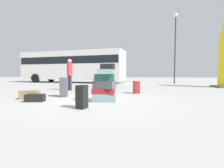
% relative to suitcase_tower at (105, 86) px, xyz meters
% --- Properties ---
extents(ground_plane, '(80.00, 80.00, 0.00)m').
position_rel_suitcase_tower_xyz_m(ground_plane, '(-0.39, 0.15, -0.51)').
color(ground_plane, '#9E9E99').
extents(suitcase_tower, '(0.78, 0.63, 1.24)m').
position_rel_suitcase_tower_xyz_m(suitcase_tower, '(0.00, 0.00, 0.00)').
color(suitcase_tower, gray).
rests_on(suitcase_tower, ground).
extents(suitcase_black_white_trunk, '(0.63, 0.41, 0.24)m').
position_rel_suitcase_tower_xyz_m(suitcase_black_white_trunk, '(-2.26, -0.30, -0.39)').
color(suitcase_black_white_trunk, black).
rests_on(suitcase_black_white_trunk, ground).
extents(suitcase_black_left_side, '(0.28, 0.33, 0.61)m').
position_rel_suitcase_tower_xyz_m(suitcase_black_left_side, '(-0.40, -1.17, -0.20)').
color(suitcase_black_left_side, black).
rests_on(suitcase_black_left_side, ground).
extents(suitcase_brown_foreground_far, '(0.69, 0.51, 0.30)m').
position_rel_suitcase_tower_xyz_m(suitcase_brown_foreground_far, '(-2.79, 0.22, -0.36)').
color(suitcase_brown_foreground_far, olive).
rests_on(suitcase_brown_foreground_far, ground).
extents(suitcase_maroon_right_side, '(0.32, 0.36, 0.57)m').
position_rel_suitcase_tower_xyz_m(suitcase_maroon_right_side, '(1.06, 2.46, -0.23)').
color(suitcase_maroon_right_side, maroon).
rests_on(suitcase_maroon_right_side, ground).
extents(suitcase_charcoal_behind_tower, '(0.35, 0.47, 0.76)m').
position_rel_suitcase_tower_xyz_m(suitcase_charcoal_behind_tower, '(-1.81, 0.93, -0.13)').
color(suitcase_charcoal_behind_tower, '#4C4C51').
rests_on(suitcase_charcoal_behind_tower, ground).
extents(person_bearded_onlooker, '(0.30, 0.33, 1.61)m').
position_rel_suitcase_tower_xyz_m(person_bearded_onlooker, '(-0.85, 5.57, 0.45)').
color(person_bearded_onlooker, '#3F334C').
rests_on(person_bearded_onlooker, ground).
extents(person_tourist_with_camera, '(0.30, 0.30, 1.71)m').
position_rel_suitcase_tower_xyz_m(person_tourist_with_camera, '(-2.54, 3.44, 0.51)').
color(person_tourist_with_camera, '#3F334C').
rests_on(person_tourist_with_camera, ground).
extents(parked_bus, '(11.16, 4.35, 3.15)m').
position_rel_suitcase_tower_xyz_m(parked_bus, '(-5.45, 11.47, 1.32)').
color(parked_bus, silver).
rests_on(parked_bus, ground).
extents(lamp_post, '(0.36, 0.36, 6.38)m').
position_rel_suitcase_tower_xyz_m(lamp_post, '(4.63, 10.80, 3.63)').
color(lamp_post, '#333338').
rests_on(lamp_post, ground).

